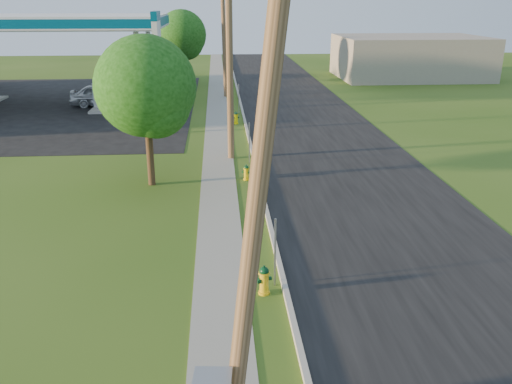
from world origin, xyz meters
TOP-DOWN VIEW (x-y plane):
  - road at (4.50, 10.00)m, footprint 8.00×120.00m
  - curb at (0.50, 10.00)m, footprint 0.15×120.00m
  - sidewalk at (-1.25, 10.00)m, footprint 1.50×120.00m
  - forecourt at (-16.00, 32.00)m, footprint 26.00×28.00m
  - utility_pole_near at (-0.60, -1.00)m, footprint 1.40×0.32m
  - utility_pole_mid at (-0.60, 17.00)m, footprint 1.40×0.32m
  - utility_pole_far at (-0.60, 35.00)m, footprint 1.40×0.32m
  - sign_post_near at (0.25, 4.20)m, footprint 0.05×0.04m
  - sign_post_mid at (0.25, 16.00)m, footprint 0.05×0.04m
  - sign_post_far at (0.25, 28.20)m, footprint 0.05×0.04m
  - gas_canopy at (-14.00, 32.00)m, footprint 18.18×9.18m
  - fuel_pump_ne at (-9.50, 30.00)m, footprint 1.20×3.20m
  - fuel_pump_se at (-9.50, 34.00)m, footprint 1.20×3.20m
  - price_pylon at (-4.50, 22.50)m, footprint 0.34×2.04m
  - distant_building at (18.00, 45.00)m, footprint 14.00×10.00m
  - tree_verge at (-4.00, 13.11)m, footprint 4.11×4.11m
  - tree_lot at (-4.18, 41.56)m, footprint 4.37×4.37m
  - hydrant_near at (-0.08, 3.77)m, footprint 0.43×0.39m
  - hydrant_mid at (-0.04, 13.50)m, footprint 0.36×0.32m
  - hydrant_far at (-0.08, 24.79)m, footprint 0.42×0.37m
  - car_silver at (-9.55, 31.48)m, footprint 4.81×2.01m

SIDE VIEW (x-z plane):
  - road at x=4.50m, z-range 0.00..0.02m
  - forecourt at x=-16.00m, z-range 0.00..0.02m
  - sidewalk at x=-1.25m, z-range 0.00..0.03m
  - curb at x=0.50m, z-range 0.00..0.15m
  - hydrant_mid at x=-0.04m, z-range -0.01..0.69m
  - hydrant_far at x=-0.08m, z-range -0.01..0.79m
  - hydrant_near at x=-0.08m, z-range -0.01..0.83m
  - fuel_pump_ne at x=-9.50m, z-range -0.23..1.67m
  - fuel_pump_se at x=-9.50m, z-range -0.23..1.67m
  - car_silver at x=-9.55m, z-range 0.00..1.63m
  - sign_post_near at x=0.25m, z-range 0.00..2.00m
  - sign_post_mid at x=0.25m, z-range 0.00..2.00m
  - sign_post_far at x=0.25m, z-range 0.00..2.00m
  - distant_building at x=18.00m, z-range 0.00..4.00m
  - tree_verge at x=-4.00m, z-range 0.89..7.12m
  - tree_lot at x=-4.18m, z-range 0.95..7.58m
  - utility_pole_near at x=-0.60m, z-range 0.06..9.54m
  - utility_pole_far at x=-0.60m, z-range 0.05..9.56m
  - utility_pole_mid at x=-0.60m, z-range 0.05..9.85m
  - price_pylon at x=-4.50m, z-range 2.01..8.86m
  - gas_canopy at x=-14.00m, z-range 2.70..9.10m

